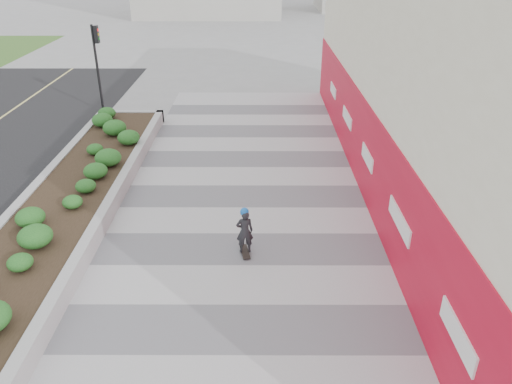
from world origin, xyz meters
TOP-DOWN VIEW (x-y plane):
  - walkway at (0.00, 3.00)m, footprint 8.00×36.00m
  - building at (6.98, 8.98)m, footprint 6.04×24.08m
  - planter at (-5.50, 7.00)m, footprint 3.00×18.00m
  - traffic_signal_near at (-7.23, 17.50)m, footprint 0.33×0.28m
  - manhole_cover at (0.50, 3.00)m, footprint 0.44×0.44m
  - skateboarder at (0.10, 4.77)m, footprint 0.51×0.74m

SIDE VIEW (x-z plane):
  - manhole_cover at x=0.50m, z-range 0.00..0.01m
  - walkway at x=0.00m, z-range 0.00..0.01m
  - planter at x=-5.50m, z-range -0.03..0.87m
  - skateboarder at x=0.10m, z-range 0.01..1.43m
  - traffic_signal_near at x=-7.23m, z-range 0.66..4.86m
  - building at x=6.98m, z-range -0.02..7.98m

